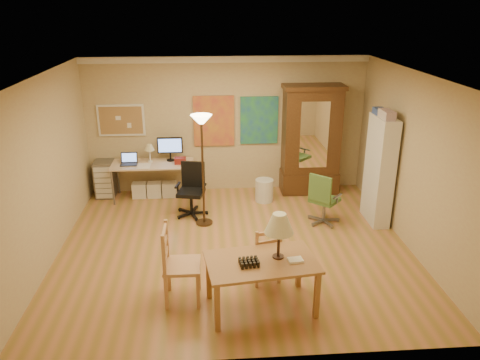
{
  "coord_description": "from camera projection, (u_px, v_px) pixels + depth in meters",
  "views": [
    {
      "loc": [
        -0.4,
        -6.57,
        3.66
      ],
      "look_at": [
        0.11,
        0.3,
        1.02
      ],
      "focal_mm": 35.0,
      "sensor_mm": 36.0,
      "label": 1
    }
  ],
  "objects": [
    {
      "name": "drawer_cart",
      "position": [
        105.0,
        179.0,
        9.28
      ],
      "size": [
        0.36,
        0.44,
        0.73
      ],
      "color": "slate",
      "rests_on": "floor"
    },
    {
      "name": "corkboard",
      "position": [
        121.0,
        120.0,
        9.08
      ],
      "size": [
        0.9,
        0.04,
        0.62
      ],
      "primitive_type": "cube",
      "color": "#AC7F51",
      "rests_on": "floor"
    },
    {
      "name": "ladder_chair_left",
      "position": [
        179.0,
        266.0,
        5.98
      ],
      "size": [
        0.47,
        0.49,
        1.05
      ],
      "color": "#B37951",
      "rests_on": "floor"
    },
    {
      "name": "ladder_chair_back",
      "position": [
        264.0,
        255.0,
        6.43
      ],
      "size": [
        0.48,
        0.47,
        0.85
      ],
      "color": "#B37951",
      "rests_on": "floor"
    },
    {
      "name": "wastebin",
      "position": [
        264.0,
        190.0,
        9.1
      ],
      "size": [
        0.35,
        0.35,
        0.44
      ],
      "primitive_type": "cylinder",
      "color": "silver",
      "rests_on": "floor"
    },
    {
      "name": "floor",
      "position": [
        235.0,
        247.0,
        7.45
      ],
      "size": [
        5.5,
        5.5,
        0.0
      ],
      "primitive_type": "plane",
      "color": "olive",
      "rests_on": "ground"
    },
    {
      "name": "armoire",
      "position": [
        311.0,
        147.0,
        9.32
      ],
      "size": [
        1.18,
        0.56,
        2.18
      ],
      "color": "#371C0F",
      "rests_on": "floor"
    },
    {
      "name": "torchiere_lamp",
      "position": [
        202.0,
        138.0,
        7.68
      ],
      "size": [
        0.35,
        0.35,
        1.95
      ],
      "color": "#3E2B18",
      "rests_on": "floor"
    },
    {
      "name": "art_panel_right",
      "position": [
        259.0,
        120.0,
        9.28
      ],
      "size": [
        0.75,
        0.04,
        0.95
      ],
      "primitive_type": "cube",
      "color": "#245F92",
      "rests_on": "floor"
    },
    {
      "name": "bookshelf",
      "position": [
        379.0,
        171.0,
        8.03
      ],
      "size": [
        0.28,
        0.75,
        1.88
      ],
      "color": "white",
      "rests_on": "floor"
    },
    {
      "name": "crown_molding",
      "position": [
        226.0,
        59.0,
        8.8
      ],
      "size": [
        5.5,
        0.08,
        0.12
      ],
      "primitive_type": "cube",
      "color": "white",
      "rests_on": "floor"
    },
    {
      "name": "office_chair_black",
      "position": [
        192.0,
        201.0,
        8.5
      ],
      "size": [
        0.6,
        0.6,
        0.97
      ],
      "color": "black",
      "rests_on": "floor"
    },
    {
      "name": "computer_desk",
      "position": [
        155.0,
        176.0,
        9.21
      ],
      "size": [
        1.58,
        0.69,
        1.19
      ],
      "color": "beige",
      "rests_on": "floor"
    },
    {
      "name": "dining_table",
      "position": [
        268.0,
        250.0,
        5.73
      ],
      "size": [
        1.45,
        0.98,
        1.27
      ],
      "color": "brown",
      "rests_on": "floor"
    },
    {
      "name": "art_panel_left",
      "position": [
        214.0,
        121.0,
        9.22
      ],
      "size": [
        0.8,
        0.04,
        1.0
      ],
      "primitive_type": "cube",
      "color": "gold",
      "rests_on": "floor"
    },
    {
      "name": "office_chair_green",
      "position": [
        323.0,
        210.0,
        8.17
      ],
      "size": [
        0.6,
        0.6,
        0.94
      ],
      "color": "slate",
      "rests_on": "floor"
    }
  ]
}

